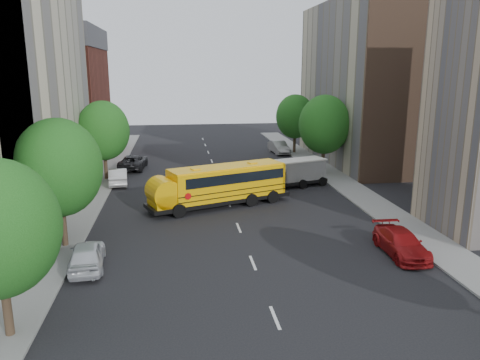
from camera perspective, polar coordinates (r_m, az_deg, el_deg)
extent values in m
plane|color=black|center=(34.12, -0.61, -4.75)|extent=(120.00, 120.00, 0.00)
cube|color=slate|center=(39.36, -18.44, -2.88)|extent=(3.00, 80.00, 0.12)
cube|color=slate|center=(41.65, 14.40, -1.73)|extent=(3.00, 80.00, 0.12)
cube|color=silver|center=(43.68, -2.25, -0.68)|extent=(0.15, 64.00, 0.01)
cube|color=maroon|center=(61.91, -21.06, 8.71)|extent=(10.00, 15.00, 13.00)
cube|color=tan|center=(56.65, 15.41, 11.30)|extent=(10.00, 22.00, 18.00)
cube|color=brown|center=(46.72, 20.72, 10.56)|extent=(10.10, 0.30, 18.00)
cylinder|color=yellow|center=(68.51, 21.26, 18.31)|extent=(1.00, 1.00, 35.00)
cylinder|color=#38281C|center=(21.57, -26.54, -13.64)|extent=(0.36, 0.36, 2.70)
cylinder|color=#38281C|center=(30.44, -20.70, -5.08)|extent=(0.36, 0.36, 2.88)
ellipsoid|color=#194D14|center=(29.57, -21.26, 1.41)|extent=(5.12, 5.12, 5.89)
cylinder|color=#38281C|center=(47.60, -16.05, 1.70)|extent=(0.36, 0.36, 2.81)
ellipsoid|color=#194D14|center=(47.05, -16.32, 5.80)|extent=(4.99, 4.99, 5.74)
cylinder|color=#38281C|center=(49.41, 10.08, 2.52)|extent=(0.36, 0.36, 2.95)
ellipsoid|color=#194D14|center=(48.87, 10.25, 6.68)|extent=(5.25, 5.25, 6.04)
cylinder|color=#38281C|center=(60.79, 6.65, 4.56)|extent=(0.36, 0.36, 2.74)
ellipsoid|color=#194D14|center=(60.37, 6.73, 7.70)|extent=(4.86, 4.86, 5.59)
cube|color=black|center=(37.09, -2.53, -2.35)|extent=(11.76, 6.59, 0.31)
cube|color=#FFB805|center=(37.07, -1.55, -0.21)|extent=(9.62, 5.73, 2.38)
cube|color=#FFB805|center=(35.18, -9.51, -2.36)|extent=(2.59, 2.89, 1.03)
cube|color=black|center=(35.22, -7.93, -0.20)|extent=(1.33, 2.41, 1.24)
cube|color=#FFB805|center=(36.80, -1.56, 1.62)|extent=(9.54, 5.54, 0.14)
cube|color=black|center=(37.04, -1.27, 0.61)|extent=(8.87, 5.50, 0.78)
cube|color=black|center=(37.27, -1.54, -1.44)|extent=(9.64, 5.79, 0.06)
cube|color=black|center=(37.17, -1.54, -0.83)|extent=(9.64, 5.79, 0.06)
cube|color=#FFB805|center=(39.37, 4.56, 0.57)|extent=(1.07, 2.47, 2.38)
cube|color=#FFB805|center=(35.62, -5.56, 1.34)|extent=(0.80, 0.80, 0.10)
cube|color=#FFB805|center=(37.90, 1.65, 2.13)|extent=(0.80, 0.80, 0.10)
cylinder|color=#FFB805|center=(35.04, -9.55, -1.55)|extent=(2.88, 3.00, 2.17)
cylinder|color=red|center=(34.30, -6.48, -2.04)|extent=(0.50, 0.22, 0.52)
cylinder|color=black|center=(34.43, -7.62, -3.81)|extent=(1.08, 0.66, 1.03)
cylinder|color=black|center=(36.76, -9.08, -2.74)|extent=(1.08, 0.66, 1.03)
cylinder|color=black|center=(37.04, 1.52, -2.45)|extent=(1.08, 0.66, 1.03)
cylinder|color=black|center=(39.22, -0.38, -1.54)|extent=(1.08, 0.66, 1.03)
cylinder|color=black|center=(38.09, 4.21, -2.03)|extent=(1.08, 0.66, 1.03)
cylinder|color=black|center=(40.21, 2.22, -1.17)|extent=(1.08, 0.66, 1.03)
cube|color=black|center=(43.58, 6.73, -0.14)|extent=(6.21, 3.69, 0.29)
cube|color=silver|center=(43.61, 7.31, 1.24)|extent=(4.88, 3.17, 1.77)
cube|color=silver|center=(42.31, 4.28, 0.53)|extent=(1.89, 2.20, 1.18)
cube|color=silver|center=(43.42, 7.35, 2.45)|extent=(5.09, 3.33, 0.12)
cylinder|color=black|center=(41.68, 4.93, -0.84)|extent=(0.86, 0.49, 0.83)
cylinder|color=black|center=(43.33, 3.61, -0.26)|extent=(0.86, 0.49, 0.83)
cylinder|color=black|center=(42.90, 7.65, -0.49)|extent=(0.86, 0.49, 0.83)
cylinder|color=black|center=(44.50, 6.26, 0.05)|extent=(0.86, 0.49, 0.83)
cylinder|color=black|center=(44.10, 10.00, -0.20)|extent=(0.86, 0.49, 0.83)
cylinder|color=black|center=(45.66, 8.57, 0.33)|extent=(0.86, 0.49, 0.83)
imported|color=silver|center=(27.08, -18.15, -8.68)|extent=(2.21, 4.64, 1.53)
imported|color=silver|center=(45.45, -14.63, 0.43)|extent=(2.10, 4.79, 1.53)
imported|color=black|center=(52.12, -12.90, 2.18)|extent=(3.05, 5.82, 1.56)
imported|color=maroon|center=(29.15, 19.04, -7.26)|extent=(2.13, 4.99, 1.43)
imported|color=gray|center=(60.45, 4.76, 4.01)|extent=(2.13, 4.99, 1.60)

